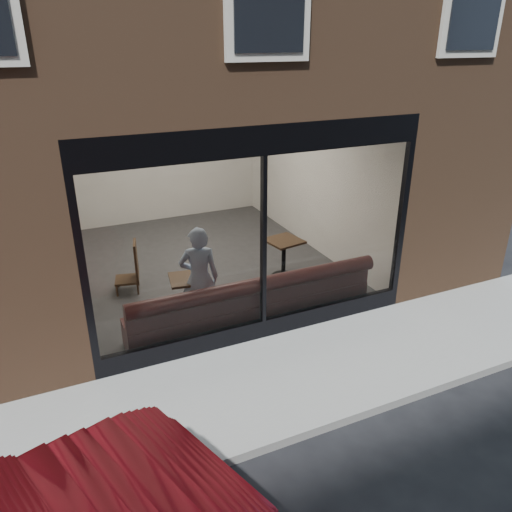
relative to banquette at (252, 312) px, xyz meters
name	(u,v)px	position (x,y,z in m)	size (l,w,h in m)	color
ground	(336,422)	(0.00, -2.45, -0.23)	(120.00, 120.00, 0.00)	black
sidewalk_near	(296,374)	(0.00, -1.45, -0.22)	(40.00, 2.00, 0.01)	gray
kerb_near	(339,421)	(0.00, -2.50, -0.17)	(40.00, 0.10, 0.12)	gray
host_building_pier_right	(295,144)	(3.75, 5.55, 1.38)	(2.50, 12.00, 3.20)	brown
host_building_backfill	(132,136)	(0.00, 8.55, 1.38)	(5.00, 6.00, 3.20)	brown
cafe_floor	(201,263)	(0.00, 2.55, -0.21)	(6.00, 6.00, 0.00)	#2D2D30
cafe_ceiling	(193,101)	(0.00, 2.55, 2.97)	(6.00, 6.00, 0.00)	white
cafe_wall_back	(158,156)	(0.00, 5.54, 1.37)	(5.00, 5.00, 0.00)	silver
cafe_wall_left	(59,204)	(-2.49, 2.55, 1.37)	(6.00, 6.00, 0.00)	silver
cafe_wall_right	(311,174)	(2.49, 2.55, 1.37)	(6.00, 6.00, 0.00)	silver
storefront_kick	(263,328)	(0.00, -0.40, -0.08)	(5.00, 0.10, 0.30)	black
storefront_header	(264,140)	(0.00, -0.40, 2.77)	(5.00, 0.10, 0.40)	black
storefront_mullion	(263,243)	(0.00, -0.40, 1.32)	(0.06, 0.10, 2.50)	black
storefront_glass	(264,244)	(0.00, -0.43, 1.33)	(4.80, 4.80, 0.00)	white
banquette	(252,312)	(0.00, 0.00, 0.00)	(4.00, 0.55, 0.45)	#341312
person	(199,278)	(-0.75, 0.31, 0.61)	(0.61, 0.40, 1.67)	#A8BFE4
cafe_table_left	(188,279)	(-0.87, 0.55, 0.52)	(0.56, 0.56, 0.04)	#322013
cafe_table_right	(284,241)	(1.25, 1.33, 0.52)	(0.61, 0.61, 0.04)	#322013
cafe_chair_left	(127,280)	(-1.58, 1.95, 0.01)	(0.42, 0.42, 0.04)	#322013
wall_poster	(65,220)	(-2.45, 1.99, 1.26)	(0.02, 0.60, 0.80)	white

